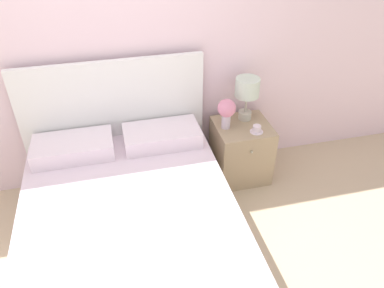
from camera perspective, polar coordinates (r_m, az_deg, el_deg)
ground_plane at (r=3.77m, az=-10.47°, el=-4.63°), size 12.00×12.00×0.00m
wall_back at (r=3.18m, az=-13.12°, el=14.52°), size 8.00×0.06×2.60m
bed at (r=2.86m, az=-9.25°, el=-12.69°), size 1.58×2.14×1.20m
nightstand at (r=3.58m, az=7.44°, el=-1.01°), size 0.50×0.49×0.56m
table_lamp at (r=3.38m, az=8.39°, el=8.01°), size 0.22×0.22×0.41m
flower_vase at (r=3.28m, az=5.34°, el=5.12°), size 0.16×0.16×0.28m
teacup at (r=3.33m, az=9.83°, el=2.24°), size 0.12×0.12×0.06m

